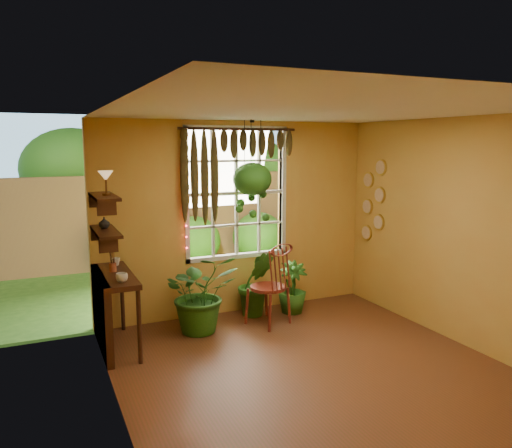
% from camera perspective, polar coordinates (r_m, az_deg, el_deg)
% --- Properties ---
extents(floor, '(4.50, 4.50, 0.00)m').
position_cam_1_polar(floor, '(5.47, 7.22, -16.76)').
color(floor, '#5E2D1B').
rests_on(floor, ground).
extents(ceiling, '(4.50, 4.50, 0.00)m').
position_cam_1_polar(ceiling, '(4.93, 7.86, 12.76)').
color(ceiling, white).
rests_on(ceiling, wall_back).
extents(wall_back, '(4.00, 0.00, 4.00)m').
position_cam_1_polar(wall_back, '(7.01, -2.16, 0.67)').
color(wall_back, gold).
rests_on(wall_back, floor).
extents(wall_left, '(0.00, 4.50, 4.50)m').
position_cam_1_polar(wall_left, '(4.35, -15.62, -4.94)').
color(wall_left, gold).
rests_on(wall_left, floor).
extents(wall_right, '(0.00, 4.50, 4.50)m').
position_cam_1_polar(wall_right, '(6.30, 23.21, -1.03)').
color(wall_right, gold).
rests_on(wall_right, floor).
extents(window, '(1.52, 0.10, 1.86)m').
position_cam_1_polar(window, '(7.00, -2.27, 3.54)').
color(window, silver).
rests_on(window, wall_back).
extents(valance_vine, '(1.70, 0.12, 1.10)m').
position_cam_1_polar(valance_vine, '(6.82, -2.59, 8.25)').
color(valance_vine, '#371C0F').
rests_on(valance_vine, window).
extents(string_lights, '(0.03, 0.03, 1.54)m').
position_cam_1_polar(string_lights, '(6.66, -8.07, 3.60)').
color(string_lights, '#FF2633').
rests_on(string_lights, window).
extents(wall_plates, '(0.04, 0.32, 1.10)m').
position_cam_1_polar(wall_plates, '(7.57, 13.23, 2.59)').
color(wall_plates, '#FFF6D0').
rests_on(wall_plates, wall_right).
extents(counter_ledge, '(0.40, 1.20, 0.90)m').
position_cam_1_polar(counter_ledge, '(6.10, -16.76, -8.72)').
color(counter_ledge, '#371C0F').
rests_on(counter_ledge, floor).
extents(shelf_lower, '(0.25, 0.90, 0.04)m').
position_cam_1_polar(shelf_lower, '(5.91, -16.81, -0.82)').
color(shelf_lower, '#371C0F').
rests_on(shelf_lower, wall_left).
extents(shelf_upper, '(0.25, 0.90, 0.04)m').
position_cam_1_polar(shelf_upper, '(5.85, -16.99, 3.04)').
color(shelf_upper, '#371C0F').
rests_on(shelf_upper, wall_left).
extents(backyard, '(14.00, 10.00, 12.00)m').
position_cam_1_polar(backyard, '(11.46, -9.77, 3.51)').
color(backyard, '#275418').
rests_on(backyard, ground).
extents(windsor_chair, '(0.63, 0.64, 1.28)m').
position_cam_1_polar(windsor_chair, '(6.69, 1.61, -8.39)').
color(windsor_chair, maroon).
rests_on(windsor_chair, floor).
extents(potted_plant_left, '(0.96, 0.84, 1.03)m').
position_cam_1_polar(potted_plant_left, '(6.43, -6.32, -7.81)').
color(potted_plant_left, '#155017').
rests_on(potted_plant_left, floor).
extents(potted_plant_mid, '(0.58, 0.50, 0.94)m').
position_cam_1_polar(potted_plant_mid, '(6.99, 0.03, -6.74)').
color(potted_plant_mid, '#155017').
rests_on(potted_plant_mid, floor).
extents(potted_plant_right, '(0.46, 0.46, 0.73)m').
position_cam_1_polar(potted_plant_right, '(7.16, 4.19, -7.24)').
color(potted_plant_right, '#155017').
rests_on(potted_plant_right, floor).
extents(hanging_basket, '(0.53, 0.53, 1.38)m').
position_cam_1_polar(hanging_basket, '(6.79, -0.44, 4.82)').
color(hanging_basket, black).
rests_on(hanging_basket, ceiling).
extents(cup_a, '(0.16, 0.16, 0.10)m').
position_cam_1_polar(cup_a, '(5.62, -15.08, -5.94)').
color(cup_a, silver).
rests_on(cup_a, counter_ledge).
extents(cup_b, '(0.13, 0.13, 0.09)m').
position_cam_1_polar(cup_b, '(6.40, -15.71, -4.17)').
color(cup_b, beige).
rests_on(cup_b, counter_ledge).
extents(brush_jar, '(0.08, 0.08, 0.30)m').
position_cam_1_polar(brush_jar, '(6.09, -16.07, -4.16)').
color(brush_jar, brown).
rests_on(brush_jar, counter_ledge).
extents(shelf_vase, '(0.16, 0.16, 0.13)m').
position_cam_1_polar(shelf_vase, '(6.02, -16.96, 0.15)').
color(shelf_vase, '#B2AD99').
rests_on(shelf_vase, shelf_lower).
extents(tiffany_lamp, '(0.16, 0.16, 0.27)m').
position_cam_1_polar(tiffany_lamp, '(5.73, -16.80, 5.12)').
color(tiffany_lamp, '#593519').
rests_on(tiffany_lamp, shelf_upper).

